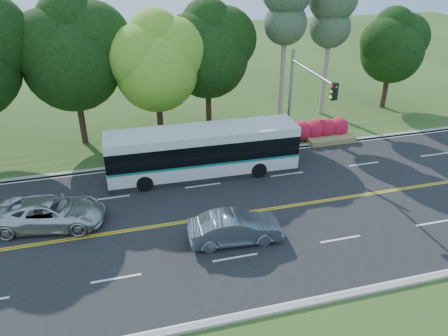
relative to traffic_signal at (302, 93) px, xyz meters
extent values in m
plane|color=#2A4517|center=(-6.49, -5.40, -4.67)|extent=(120.00, 120.00, 0.00)
cube|color=black|center=(-6.49, -5.40, -4.66)|extent=(60.00, 14.00, 0.02)
cube|color=#9B988C|center=(-6.49, 1.75, -4.60)|extent=(60.00, 0.30, 0.15)
cube|color=#9B988C|center=(-6.49, -12.55, -4.60)|extent=(60.00, 0.30, 0.15)
cube|color=#2A4517|center=(-6.49, 3.60, -4.62)|extent=(60.00, 4.00, 0.10)
cube|color=gold|center=(-6.49, -5.48, -4.65)|extent=(57.00, 0.10, 0.00)
cube|color=gold|center=(-6.49, -5.32, -4.65)|extent=(57.00, 0.10, 0.00)
cube|color=silver|center=(-12.49, -8.90, -4.65)|extent=(2.20, 0.12, 0.00)
cube|color=silver|center=(-6.99, -8.90, -4.65)|extent=(2.20, 0.12, 0.00)
cube|color=silver|center=(-1.49, -8.90, -4.65)|extent=(2.20, 0.12, 0.00)
cube|color=silver|center=(4.01, -8.90, -4.65)|extent=(2.20, 0.12, 0.00)
cube|color=silver|center=(-17.99, -1.90, -4.65)|extent=(2.20, 0.12, 0.00)
cube|color=silver|center=(-12.49, -1.90, -4.65)|extent=(2.20, 0.12, 0.00)
cube|color=silver|center=(-6.99, -1.90, -4.65)|extent=(2.20, 0.12, 0.00)
cube|color=silver|center=(-1.49, -1.90, -4.65)|extent=(2.20, 0.12, 0.00)
cube|color=silver|center=(4.01, -1.90, -4.65)|extent=(2.20, 0.12, 0.00)
cube|color=silver|center=(9.51, -1.90, -4.65)|extent=(2.20, 0.12, 0.00)
cube|color=silver|center=(-6.49, 1.45, -4.65)|extent=(57.00, 0.12, 0.00)
cube|color=silver|center=(-6.49, -12.25, -4.65)|extent=(57.00, 0.12, 0.00)
cylinder|color=black|center=(-13.99, 6.60, -2.87)|extent=(0.44, 0.44, 3.60)
sphere|color=black|center=(-13.99, 6.60, 1.24)|extent=(6.60, 6.60, 6.60)
sphere|color=black|center=(-12.51, 6.90, 2.56)|extent=(5.28, 5.28, 5.28)
sphere|color=black|center=(-15.31, 6.40, 2.39)|extent=(4.95, 4.95, 4.95)
sphere|color=black|center=(-13.89, 7.00, 3.71)|extent=(4.29, 4.29, 4.29)
cylinder|color=black|center=(-8.49, 5.60, -3.05)|extent=(0.44, 0.44, 3.24)
sphere|color=#5D9D20|center=(-8.49, 5.60, 0.60)|extent=(5.80, 5.80, 5.80)
sphere|color=#5D9D20|center=(-7.19, 5.90, 1.76)|extent=(4.64, 4.64, 4.64)
sphere|color=#5D9D20|center=(-9.65, 5.40, 1.61)|extent=(4.35, 4.35, 4.35)
sphere|color=#5D9D20|center=(-8.39, 6.00, 2.77)|extent=(3.77, 3.77, 3.77)
cylinder|color=black|center=(-4.49, 7.10, -2.96)|extent=(0.44, 0.44, 3.42)
sphere|color=black|center=(-4.49, 7.10, 0.85)|extent=(6.00, 6.00, 6.00)
sphere|color=black|center=(-3.14, 7.40, 2.05)|extent=(4.80, 4.80, 4.80)
sphere|color=black|center=(-5.69, 6.90, 1.90)|extent=(4.50, 4.50, 4.50)
sphere|color=black|center=(-4.39, 7.50, 3.10)|extent=(3.90, 3.90, 3.90)
cylinder|color=gray|center=(1.51, 7.10, 0.23)|extent=(0.40, 0.40, 9.80)
sphere|color=#365132|center=(1.51, 7.10, 3.03)|extent=(3.23, 3.23, 3.23)
cylinder|color=gray|center=(5.51, 7.60, -0.12)|extent=(0.40, 0.40, 9.10)
sphere|color=#365132|center=(5.51, 7.60, 2.48)|extent=(3.23, 3.23, 3.23)
cylinder|color=black|center=(11.51, 7.60, -3.14)|extent=(0.44, 0.44, 3.06)
sphere|color=black|center=(11.51, 7.60, 0.21)|extent=(5.20, 5.20, 5.20)
sphere|color=black|center=(12.68, 7.90, 1.25)|extent=(4.16, 4.16, 4.16)
sphere|color=black|center=(10.47, 7.40, 1.12)|extent=(3.90, 3.90, 3.90)
sphere|color=black|center=(11.61, 8.00, 2.16)|extent=(3.38, 3.38, 3.38)
sphere|color=maroon|center=(-3.49, 2.80, -3.92)|extent=(1.50, 1.50, 1.50)
sphere|color=maroon|center=(-2.49, 2.80, -3.92)|extent=(1.50, 1.50, 1.50)
sphere|color=maroon|center=(-1.49, 2.80, -3.92)|extent=(1.50, 1.50, 1.50)
sphere|color=maroon|center=(-0.49, 2.80, -3.92)|extent=(1.50, 1.50, 1.50)
sphere|color=maroon|center=(0.51, 2.80, -3.92)|extent=(1.50, 1.50, 1.50)
sphere|color=maroon|center=(1.51, 2.80, -3.92)|extent=(1.50, 1.50, 1.50)
sphere|color=maroon|center=(2.51, 2.80, -3.92)|extent=(1.50, 1.50, 1.50)
sphere|color=maroon|center=(3.51, 2.80, -3.92)|extent=(1.50, 1.50, 1.50)
sphere|color=maroon|center=(4.51, 2.80, -3.92)|extent=(1.50, 1.50, 1.50)
cube|color=olive|center=(3.51, 2.00, -4.47)|extent=(3.50, 1.40, 0.40)
cylinder|color=gray|center=(0.01, 1.90, -1.17)|extent=(0.20, 0.20, 7.00)
cylinder|color=gray|center=(0.01, -1.10, 1.63)|extent=(0.14, 6.00, 0.14)
cube|color=black|center=(0.01, -3.90, 1.33)|extent=(0.32, 0.28, 0.95)
sphere|color=red|center=(-0.16, -3.90, 1.63)|extent=(0.18, 0.18, 0.18)
sphere|color=yellow|center=(-0.16, -3.90, 1.33)|extent=(0.18, 0.18, 0.18)
sphere|color=#19D833|center=(-0.16, -3.90, 1.03)|extent=(0.18, 0.18, 0.18)
cube|color=silver|center=(-6.64, -0.50, -3.82)|extent=(11.85, 2.76, 0.98)
cube|color=black|center=(-6.64, -0.50, -2.72)|extent=(11.79, 2.80, 1.22)
cube|color=silver|center=(-6.64, -0.50, -1.84)|extent=(11.85, 2.76, 0.55)
cube|color=#0C715D|center=(-6.64, -0.50, -3.39)|extent=(11.79, 2.81, 0.14)
cube|color=black|center=(-12.51, -0.38, -2.63)|extent=(0.11, 2.31, 1.68)
cube|color=#19E54C|center=(-12.50, -0.38, -1.68)|extent=(0.08, 1.51, 0.22)
cube|color=black|center=(-6.64, -0.50, -4.48)|extent=(11.85, 2.66, 0.34)
cylinder|color=black|center=(-10.44, -1.60, -4.16)|extent=(0.99, 0.30, 0.98)
cylinder|color=black|center=(-10.39, 0.75, -4.16)|extent=(0.99, 0.30, 0.98)
cylinder|color=black|center=(-3.36, -1.75, -4.16)|extent=(0.99, 0.30, 0.98)
cylinder|color=black|center=(-3.31, 0.60, -4.16)|extent=(0.99, 0.30, 0.98)
imported|color=slate|center=(-6.64, -7.64, -3.89)|extent=(4.69, 1.89, 1.51)
imported|color=silver|center=(-15.49, -3.88, -3.88)|extent=(5.89, 3.48, 1.54)
camera|label=1|loc=(-11.71, -24.43, 8.73)|focal=35.00mm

